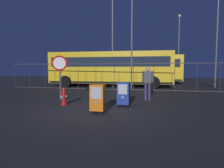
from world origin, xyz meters
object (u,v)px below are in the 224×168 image
pedestrian (148,81)px  bus_far (132,68)px  stop_sign (60,68)px  street_light_near_right (113,33)px  street_light_far_right (179,44)px  street_light_far_left (132,29)px  bus_near (110,67)px  street_light_near_left (217,28)px  newspaper_box_secondary (123,93)px  newspaper_box_primary (98,97)px  fire_hydrant (64,97)px

pedestrian → bus_far: bearing=100.0°
stop_sign → pedestrian: size_ratio=1.34×
street_light_near_right → street_light_far_right: 9.60m
street_light_far_left → street_light_far_right: street_light_far_left is taller
pedestrian → bus_near: bus_near is taller
street_light_near_left → street_light_far_left: bearing=-160.9°
newspaper_box_secondary → street_light_far_right: street_light_far_right is taller
street_light_far_left → street_light_near_left: bearing=19.1°
street_light_near_right → street_light_far_right: size_ratio=1.05×
bus_far → bus_near: bearing=-104.5°
stop_sign → street_light_far_left: bearing=66.2°
pedestrian → stop_sign: bearing=-169.3°
newspaper_box_secondary → stop_sign: bearing=161.5°
newspaper_box_primary → street_light_far_right: 18.00m
newspaper_box_primary → bus_near: (-1.87, 10.07, 1.14)m
stop_sign → bus_far: size_ratio=0.21×
stop_sign → newspaper_box_primary: bearing=-42.2°
street_light_far_right → street_light_near_right: bearing=-130.2°
stop_sign → bus_near: size_ratio=0.21×
newspaper_box_primary → street_light_near_left: (6.97, 11.32, 4.38)m
fire_hydrant → stop_sign: size_ratio=0.33×
fire_hydrant → bus_far: 13.87m
street_light_near_left → pedestrian: bearing=-123.8°
stop_sign → street_light_far_right: street_light_far_right is taller
street_light_near_left → newspaper_box_primary: bearing=-121.6°
fire_hydrant → bus_far: bearing=84.0°
street_light_near_right → street_light_far_right: bearing=49.8°
bus_near → street_light_near_right: size_ratio=1.31×
newspaper_box_primary → bus_near: bus_near is taller
bus_far → newspaper_box_secondary: bearing=-83.6°
street_light_near_left → street_light_near_right: bearing=-168.8°
fire_hydrant → newspaper_box_secondary: newspaper_box_secondary is taller
bus_near → street_light_far_right: 9.85m
bus_near → street_light_far_left: (1.99, -1.12, 3.02)m
stop_sign → street_light_near_left: bearing=42.3°
pedestrian → fire_hydrant: bearing=-149.4°
newspaper_box_secondary → bus_far: size_ratio=0.10×
street_light_far_left → street_light_far_right: 9.19m
pedestrian → street_light_near_left: (5.38, 8.02, 4.00)m
newspaper_box_secondary → stop_sign: stop_sign is taller
bus_far → stop_sign: bearing=-98.7°
stop_sign → bus_near: bus_near is taller
newspaper_box_primary → street_light_far_left: bearing=89.2°
stop_sign → bus_far: bearing=79.7°
bus_near → bus_far: same height
bus_near → bus_far: bearing=71.2°
bus_near → street_light_far_left: 3.79m
pedestrian → street_light_far_right: bearing=77.5°
fire_hydrant → street_light_near_right: bearing=87.8°
street_light_near_left → street_light_far_left: street_light_near_left is taller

